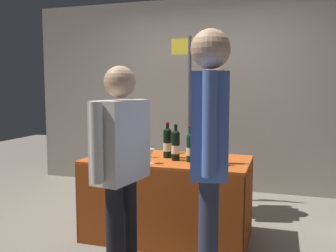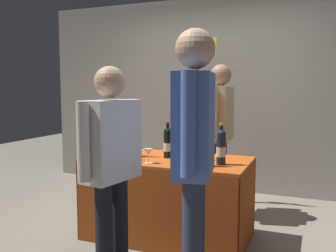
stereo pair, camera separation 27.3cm
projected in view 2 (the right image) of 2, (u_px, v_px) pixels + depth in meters
The scene contains 18 objects.
ground_plane at pixel (168, 236), 3.46m from camera, with size 12.00×12.00×0.00m, color gray.
back_partition at pixel (218, 95), 5.00m from camera, with size 5.17×0.12×2.61m, color #9E998E.
tasting_table at pixel (168, 182), 3.41m from camera, with size 1.49×0.78×0.75m.
featured_wine_bottle at pixel (221, 147), 3.09m from camera, with size 0.08×0.08×0.35m.
display_bottle_0 at pixel (189, 147), 3.19m from camera, with size 0.07×0.07×0.32m.
display_bottle_1 at pixel (168, 142), 3.40m from camera, with size 0.08×0.08×0.33m.
display_bottle_2 at pixel (122, 144), 3.31m from camera, with size 0.08×0.08×0.33m.
display_bottle_3 at pixel (209, 151), 3.03m from camera, with size 0.07×0.07×0.30m.
display_bottle_4 at pixel (175, 145), 3.26m from camera, with size 0.08×0.08×0.32m.
wine_glass_near_vendor at pixel (148, 152), 3.15m from camera, with size 0.07×0.07×0.13m.
wine_glass_mid at pixel (129, 151), 3.24m from camera, with size 0.08×0.08×0.13m.
wine_glass_near_taster at pixel (177, 144), 3.64m from camera, with size 0.07×0.07×0.13m.
flower_vase at pixel (134, 144), 3.47m from camera, with size 0.11×0.11×0.40m.
brochure_stand at pixel (205, 153), 3.27m from camera, with size 0.18×0.01×0.13m, color silver.
vendor_presenter at pixel (220, 125), 4.00m from camera, with size 0.23×0.59×1.65m.
taster_foreground_right at pixel (111, 158), 2.50m from camera, with size 0.28×0.59×1.55m.
taster_foreground_left at pixel (195, 143), 2.22m from camera, with size 0.29×0.62×1.75m.
booth_signpost at pixel (197, 100), 4.46m from camera, with size 0.46×0.04×2.02m.
Camera 2 is at (1.25, -3.09, 1.40)m, focal length 39.13 mm.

